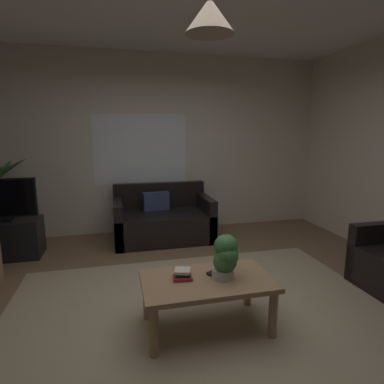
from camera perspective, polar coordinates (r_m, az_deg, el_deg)
floor at (r=3.11m, az=1.39°, el=-20.61°), size 5.38×5.07×0.02m
rug at (r=2.94m, az=2.48°, el=-22.33°), size 3.50×2.79×0.01m
wall_back at (r=5.18m, az=-5.98°, el=8.47°), size 5.50×0.06×2.81m
window_pane at (r=5.12m, az=-9.23°, el=7.61°), size 1.46×0.01×1.10m
couch_under_window at (r=4.84m, az=-5.28°, el=-5.28°), size 1.44×0.86×0.82m
coffee_table at (r=2.70m, az=2.75°, el=-16.71°), size 1.06×0.61×0.44m
book_on_table_0 at (r=2.65m, az=-1.70°, el=-15.20°), size 0.16×0.12×0.03m
book_on_table_1 at (r=2.65m, az=-1.74°, el=-14.54°), size 0.13×0.12×0.03m
book_on_table_2 at (r=2.64m, az=-1.76°, el=-14.02°), size 0.15×0.15×0.02m
remote_on_table_0 at (r=2.76m, az=4.17°, el=-14.16°), size 0.16×0.12×0.02m
remote_on_table_1 at (r=2.72m, az=5.64°, el=-14.65°), size 0.08×0.17×0.02m
potted_plant_on_table at (r=2.62m, az=6.08°, el=-11.49°), size 0.21×0.22×0.36m
tv_stand at (r=4.78m, az=-30.81°, el=-7.33°), size 0.90×0.44×0.50m
potted_palm_corner at (r=5.26m, az=-31.30°, el=-1.96°), size 0.90×0.81×1.30m
pendant_lamp at (r=2.52m, az=3.22°, el=29.19°), size 0.35×0.35×0.52m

